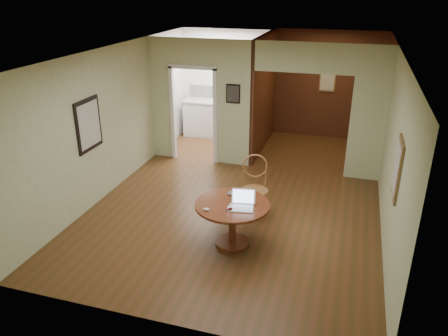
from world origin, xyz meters
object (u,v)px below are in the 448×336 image
(chair, at_px, (255,183))
(open_laptop, at_px, (242,203))
(dining_table, at_px, (232,214))
(closed_laptop, at_px, (238,196))

(chair, xyz_separation_m, open_laptop, (0.05, -1.05, 0.16))
(chair, distance_m, open_laptop, 1.07)
(dining_table, bearing_deg, open_laptop, -18.58)
(closed_laptop, bearing_deg, open_laptop, -62.06)
(open_laptop, bearing_deg, chair, 83.16)
(chair, relative_size, open_laptop, 2.80)
(dining_table, height_order, chair, chair)
(dining_table, bearing_deg, closed_laptop, 86.86)
(closed_laptop, bearing_deg, chair, 84.32)
(chair, height_order, closed_laptop, chair)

